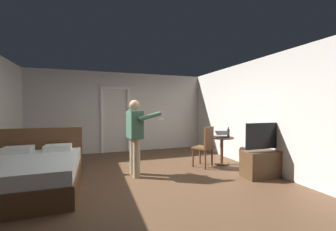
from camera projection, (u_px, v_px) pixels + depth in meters
The scene contains 12 objects.
ground_plane at pixel (140, 180), 4.20m from camera, with size 6.50×6.50×0.00m, color brown.
wall_back at pixel (121, 112), 6.99m from camera, with size 5.83×0.12×2.61m, color beige.
wall_right at pixel (256, 114), 5.10m from camera, with size 0.12×6.15×2.61m, color beige.
doorway_frame at pixel (116, 115), 6.86m from camera, with size 0.93×0.08×2.13m.
bed at pixel (30, 174), 3.66m from camera, with size 1.59×1.97×1.02m.
tv_flatscreen at pixel (264, 160), 4.42m from camera, with size 0.93×0.40×1.14m.
side_table at pixel (222, 146), 5.41m from camera, with size 0.61×0.61×0.70m.
laptop at pixel (221, 135), 5.35m from camera, with size 0.40×0.41×0.16m.
bottle_on_table at pixel (228, 133), 5.37m from camera, with size 0.06×0.06×0.26m.
wooden_chair at pixel (205, 145), 5.12m from camera, with size 0.58×0.58×0.99m.
person_blue_shirt at pixel (135, 132), 4.47m from camera, with size 0.73×0.63×1.61m.
suitcase_dark at pixel (65, 158), 5.36m from camera, with size 0.58×0.32×0.32m, color black.
Camera 1 is at (-0.86, -4.10, 1.44)m, focal length 22.50 mm.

